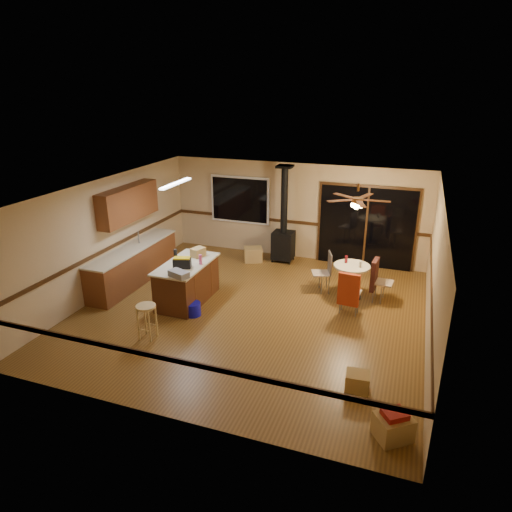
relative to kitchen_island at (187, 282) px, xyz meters
The scene contains 35 objects.
floor 1.57m from the kitchen_island, ahead, with size 7.00×7.00×0.00m, color brown.
ceiling 2.62m from the kitchen_island, ahead, with size 7.00×7.00×0.00m, color silver.
wall_back 3.90m from the kitchen_island, 66.80° to the left, with size 7.00×7.00×0.00m, color tan.
wall_front 3.90m from the kitchen_island, 66.80° to the right, with size 7.00×7.00×0.00m, color tan.
wall_left 2.17m from the kitchen_island, behind, with size 7.00×7.00×0.00m, color tan.
wall_right 5.07m from the kitchen_island, ahead, with size 7.00×7.00×0.00m, color tan.
chair_rail 1.60m from the kitchen_island, ahead, with size 7.00×7.00×0.08m, color #39210E, non-canonical shape.
window 3.61m from the kitchen_island, 91.66° to the left, with size 1.72×0.10×1.32m, color black.
sliding_door 4.88m from the kitchen_island, 45.42° to the left, with size 2.52×0.10×2.10m, color black.
lower_cabinets 1.77m from the kitchen_island, 163.61° to the left, with size 0.60×3.00×0.86m, color brown.
countertop 1.82m from the kitchen_island, 163.61° to the left, with size 0.64×3.04×0.04m, color beige.
upper_cabinets 2.43m from the kitchen_island, 159.02° to the left, with size 0.35×2.00×0.80m, color brown.
kitchen_island is the anchor object (origin of this frame).
wood_stove 3.33m from the kitchen_island, 66.91° to the left, with size 0.55×0.50×2.52m.
ceiling_fan 4.04m from the kitchen_island, 22.39° to the left, with size 0.24×0.24×0.55m.
fluorescent_strip 2.15m from the kitchen_island, 135.00° to the left, with size 0.10×1.20×0.04m, color white.
toolbox_grey 0.91m from the kitchen_island, 72.99° to the right, with size 0.42×0.23×0.13m, color slate.
toolbox_black 0.60m from the kitchen_island, 79.60° to the right, with size 0.37×0.19×0.20m, color black.
toolbox_yellow_lid 0.71m from the kitchen_island, 79.60° to the right, with size 0.34×0.18×0.03m, color gold.
box_on_island 0.72m from the kitchen_island, 82.48° to the left, with size 0.22×0.30×0.20m, color #A18047.
bottle_dark 0.64m from the kitchen_island, behind, with size 0.08×0.08×0.27m, color black.
bottle_pink 0.64m from the kitchen_island, 10.45° to the left, with size 0.07×0.07×0.21m, color #D84C8C.
bottle_white 0.68m from the kitchen_island, 89.09° to the left, with size 0.06×0.06×0.18m, color white.
bar_stool 1.67m from the kitchen_island, 89.26° to the right, with size 0.37×0.37×0.68m, color tan.
blue_bucket 0.77m from the kitchen_island, 54.01° to the right, with size 0.33×0.33×0.28m, color #0E0DBF.
dining_table 3.64m from the kitchen_island, 22.39° to the left, with size 0.80×0.80×0.78m.
glass_red 3.57m from the kitchen_island, 24.81° to the left, with size 0.06×0.06×0.17m, color #590C14.
glass_cream 3.81m from the kitchen_island, 20.65° to the left, with size 0.06×0.06×0.14m, color beige.
chair_left 3.16m from the kitchen_island, 28.84° to the left, with size 0.52×0.51×0.51m.
chair_near 3.49m from the kitchen_island, ahead, with size 0.46×0.50×0.70m.
chair_right 4.15m from the kitchen_island, 20.49° to the left, with size 0.49×0.46×0.70m.
box_under_window 2.82m from the kitchen_island, 78.92° to the left, with size 0.48×0.38×0.38m, color #A18047.
box_corner_a 5.40m from the kitchen_island, 31.59° to the right, with size 0.46×0.39×0.35m, color #A18047.
box_corner_b 4.45m from the kitchen_island, 25.84° to the right, with size 0.37×0.32×0.30m, color #A18047.
box_small_red 5.39m from the kitchen_island, 31.59° to the right, with size 0.31×0.26×0.08m, color maroon.
Camera 1 is at (3.00, -8.11, 4.54)m, focal length 32.00 mm.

